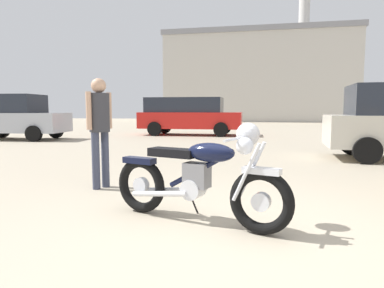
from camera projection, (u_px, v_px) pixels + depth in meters
name	position (u px, v px, depth m)	size (l,w,h in m)	color
ground_plane	(232.00, 233.00, 3.29)	(80.00, 80.00, 0.00)	tan
vintage_motorcycle	(201.00, 177.00, 3.56)	(1.96, 0.93, 1.07)	black
bystander	(100.00, 121.00, 5.07)	(0.30, 0.41, 1.66)	#383D51
pale_sedan_back	(14.00, 116.00, 13.42)	(3.92, 1.87, 1.78)	black
dark_sedan_left	(188.00, 115.00, 15.79)	(4.81, 2.21, 1.74)	black
industrial_building	(258.00, 79.00, 36.74)	(19.50, 12.84, 16.95)	beige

